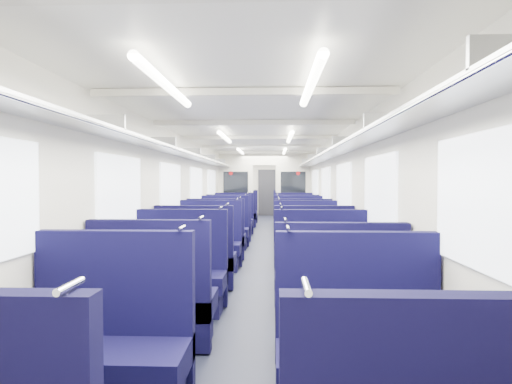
{
  "coord_description": "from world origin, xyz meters",
  "views": [
    {
      "loc": [
        0.26,
        -9.79,
        1.53
      ],
      "look_at": [
        -0.2,
        2.01,
        1.21
      ],
      "focal_mm": 30.26,
      "sensor_mm": 36.0,
      "label": 1
    }
  ],
  "objects_px": {
    "seat_8": "(196,262)",
    "seat_18": "(234,222)",
    "seat_5": "(338,314)",
    "seat_2": "(108,355)",
    "seat_7": "(322,281)",
    "seat_4": "(154,306)",
    "seat_9": "(313,262)",
    "seat_19": "(293,222)",
    "seat_6": "(180,279)",
    "seat_21": "(290,216)",
    "bulkhead": "(264,190)",
    "seat_17": "(296,227)",
    "seat_15": "(299,233)",
    "seat_13": "(302,240)",
    "seat_14": "(224,232)",
    "seat_22": "(242,213)",
    "seat_3": "(360,359)",
    "seat_11": "(306,248)",
    "seat_23": "(289,214)",
    "seat_20": "(239,216)",
    "seat_10": "(210,247)",
    "seat_16": "(229,226)",
    "end_door": "(267,193)",
    "seat_12": "(217,240)"
  },
  "relations": [
    {
      "from": "seat_8",
      "to": "seat_18",
      "type": "distance_m",
      "value": 5.84
    },
    {
      "from": "seat_8",
      "to": "seat_5",
      "type": "bearing_deg",
      "value": -54.68
    },
    {
      "from": "seat_2",
      "to": "seat_7",
      "type": "height_order",
      "value": "same"
    },
    {
      "from": "seat_4",
      "to": "seat_8",
      "type": "xyz_separation_m",
      "value": [
        0.0,
        2.16,
        0.0
      ]
    },
    {
      "from": "seat_9",
      "to": "seat_19",
      "type": "height_order",
      "value": "same"
    },
    {
      "from": "seat_6",
      "to": "seat_21",
      "type": "xyz_separation_m",
      "value": [
        1.66,
        8.95,
        0.0
      ]
    },
    {
      "from": "bulkhead",
      "to": "seat_17",
      "type": "xyz_separation_m",
      "value": [
        0.83,
        -2.58,
        -0.86
      ]
    },
    {
      "from": "seat_2",
      "to": "seat_9",
      "type": "distance_m",
      "value": 3.71
    },
    {
      "from": "seat_15",
      "to": "seat_13",
      "type": "bearing_deg",
      "value": -90.0
    },
    {
      "from": "seat_14",
      "to": "seat_22",
      "type": "height_order",
      "value": "same"
    },
    {
      "from": "seat_18",
      "to": "seat_9",
      "type": "bearing_deg",
      "value": -74.03
    },
    {
      "from": "seat_4",
      "to": "seat_3",
      "type": "bearing_deg",
      "value": -33.85
    },
    {
      "from": "bulkhead",
      "to": "seat_5",
      "type": "relative_size",
      "value": 2.3
    },
    {
      "from": "seat_11",
      "to": "seat_23",
      "type": "distance_m",
      "value": 7.7
    },
    {
      "from": "seat_4",
      "to": "seat_17",
      "type": "distance_m",
      "value": 6.91
    },
    {
      "from": "seat_18",
      "to": "seat_7",
      "type": "bearing_deg",
      "value": -76.51
    },
    {
      "from": "seat_22",
      "to": "seat_11",
      "type": "bearing_deg",
      "value": -77.9
    },
    {
      "from": "seat_18",
      "to": "seat_20",
      "type": "xyz_separation_m",
      "value": [
        0.0,
        2.12,
        0.0
      ]
    },
    {
      "from": "seat_10",
      "to": "seat_20",
      "type": "distance_m",
      "value": 6.63
    },
    {
      "from": "seat_2",
      "to": "seat_19",
      "type": "xyz_separation_m",
      "value": [
        1.66,
        9.13,
        0.0
      ]
    },
    {
      "from": "seat_2",
      "to": "seat_22",
      "type": "xyz_separation_m",
      "value": [
        0.0,
        12.28,
        0.0
      ]
    },
    {
      "from": "seat_19",
      "to": "seat_18",
      "type": "bearing_deg",
      "value": -179.48
    },
    {
      "from": "seat_6",
      "to": "seat_5",
      "type": "bearing_deg",
      "value": -37.32
    },
    {
      "from": "seat_8",
      "to": "seat_11",
      "type": "bearing_deg",
      "value": 37.26
    },
    {
      "from": "bulkhead",
      "to": "seat_22",
      "type": "xyz_separation_m",
      "value": [
        -0.83,
        1.89,
        -0.86
      ]
    },
    {
      "from": "seat_4",
      "to": "seat_17",
      "type": "xyz_separation_m",
      "value": [
        1.66,
        6.7,
        0.0
      ]
    },
    {
      "from": "seat_5",
      "to": "seat_23",
      "type": "relative_size",
      "value": 1.0
    },
    {
      "from": "seat_7",
      "to": "seat_16",
      "type": "distance_m",
      "value": 6.02
    },
    {
      "from": "seat_8",
      "to": "seat_14",
      "type": "bearing_deg",
      "value": 90.0
    },
    {
      "from": "seat_5",
      "to": "seat_11",
      "type": "distance_m",
      "value": 3.6
    },
    {
      "from": "seat_8",
      "to": "seat_13",
      "type": "height_order",
      "value": "same"
    },
    {
      "from": "seat_6",
      "to": "seat_11",
      "type": "distance_m",
      "value": 2.87
    },
    {
      "from": "seat_7",
      "to": "seat_16",
      "type": "xyz_separation_m",
      "value": [
        -1.66,
        5.79,
        0.0
      ]
    },
    {
      "from": "seat_2",
      "to": "end_door",
      "type": "bearing_deg",
      "value": 87.02
    },
    {
      "from": "end_door",
      "to": "bulkhead",
      "type": "relative_size",
      "value": 0.71
    },
    {
      "from": "seat_22",
      "to": "seat_5",
      "type": "bearing_deg",
      "value": -81.68
    },
    {
      "from": "seat_15",
      "to": "seat_14",
      "type": "bearing_deg",
      "value": 175.93
    },
    {
      "from": "end_door",
      "to": "seat_14",
      "type": "bearing_deg",
      "value": -95.22
    },
    {
      "from": "seat_7",
      "to": "seat_9",
      "type": "bearing_deg",
      "value": 90.0
    },
    {
      "from": "seat_2",
      "to": "seat_6",
      "type": "bearing_deg",
      "value": 90.0
    },
    {
      "from": "seat_19",
      "to": "seat_23",
      "type": "distance_m",
      "value": 3.11
    },
    {
      "from": "end_door",
      "to": "seat_3",
      "type": "height_order",
      "value": "end_door"
    },
    {
      "from": "seat_4",
      "to": "seat_21",
      "type": "distance_m",
      "value": 10.17
    },
    {
      "from": "seat_11",
      "to": "seat_21",
      "type": "xyz_separation_m",
      "value": [
        0.0,
        6.61,
        0.0
      ]
    },
    {
      "from": "seat_12",
      "to": "seat_18",
      "type": "height_order",
      "value": "same"
    },
    {
      "from": "seat_10",
      "to": "seat_14",
      "type": "xyz_separation_m",
      "value": [
        0.0,
        2.26,
        0.0
      ]
    },
    {
      "from": "seat_10",
      "to": "seat_15",
      "type": "distance_m",
      "value": 2.71
    },
    {
      "from": "seat_4",
      "to": "seat_22",
      "type": "xyz_separation_m",
      "value": [
        0.0,
        11.17,
        0.0
      ]
    },
    {
      "from": "seat_3",
      "to": "seat_23",
      "type": "distance_m",
      "value": 12.23
    },
    {
      "from": "seat_3",
      "to": "seat_23",
      "type": "bearing_deg",
      "value": 90.0
    }
  ]
}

